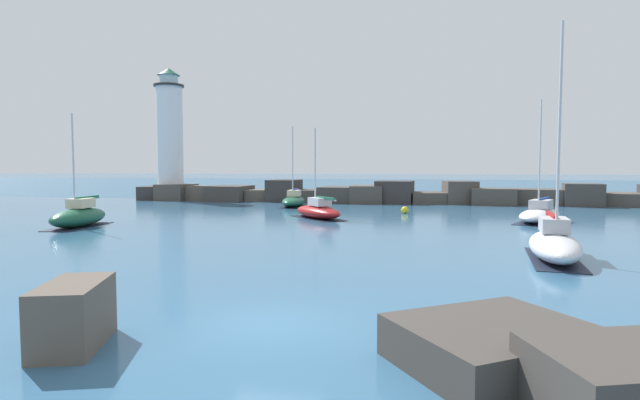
{
  "coord_description": "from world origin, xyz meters",
  "views": [
    {
      "loc": [
        3.89,
        -12.06,
        4.04
      ],
      "look_at": [
        -2.61,
        18.76,
        1.99
      ],
      "focal_mm": 28.0,
      "sensor_mm": 36.0,
      "label": 1
    }
  ],
  "objects_px": {
    "sailboat_moored_0": "(554,244)",
    "sailboat_moored_2": "(540,214)",
    "mooring_buoy_orange_near": "(405,210)",
    "sailboat_moored_3": "(294,200)",
    "sailboat_moored_4": "(79,216)",
    "lighthouse": "(170,142)",
    "sailboat_moored_1": "(318,211)"
  },
  "relations": [
    {
      "from": "sailboat_moored_0",
      "to": "sailboat_moored_2",
      "type": "bearing_deg",
      "value": 80.11
    },
    {
      "from": "sailboat_moored_0",
      "to": "mooring_buoy_orange_near",
      "type": "height_order",
      "value": "sailboat_moored_0"
    },
    {
      "from": "sailboat_moored_3",
      "to": "sailboat_moored_4",
      "type": "height_order",
      "value": "sailboat_moored_3"
    },
    {
      "from": "lighthouse",
      "to": "mooring_buoy_orange_near",
      "type": "bearing_deg",
      "value": -24.14
    },
    {
      "from": "sailboat_moored_1",
      "to": "sailboat_moored_3",
      "type": "relative_size",
      "value": 0.87
    },
    {
      "from": "sailboat_moored_2",
      "to": "sailboat_moored_4",
      "type": "bearing_deg",
      "value": -162.65
    },
    {
      "from": "lighthouse",
      "to": "sailboat_moored_2",
      "type": "xyz_separation_m",
      "value": [
        39.94,
        -18.04,
        -6.68
      ]
    },
    {
      "from": "lighthouse",
      "to": "mooring_buoy_orange_near",
      "type": "height_order",
      "value": "lighthouse"
    },
    {
      "from": "sailboat_moored_1",
      "to": "sailboat_moored_3",
      "type": "distance_m",
      "value": 12.39
    },
    {
      "from": "sailboat_moored_2",
      "to": "sailboat_moored_1",
      "type": "bearing_deg",
      "value": -176.69
    },
    {
      "from": "lighthouse",
      "to": "sailboat_moored_1",
      "type": "relative_size",
      "value": 2.28
    },
    {
      "from": "sailboat_moored_0",
      "to": "sailboat_moored_3",
      "type": "bearing_deg",
      "value": 125.42
    },
    {
      "from": "sailboat_moored_1",
      "to": "sailboat_moored_4",
      "type": "bearing_deg",
      "value": -149.02
    },
    {
      "from": "sailboat_moored_3",
      "to": "sailboat_moored_4",
      "type": "relative_size",
      "value": 1.07
    },
    {
      "from": "sailboat_moored_1",
      "to": "sailboat_moored_4",
      "type": "relative_size",
      "value": 0.94
    },
    {
      "from": "sailboat_moored_0",
      "to": "sailboat_moored_3",
      "type": "distance_m",
      "value": 32.73
    },
    {
      "from": "lighthouse",
      "to": "sailboat_moored_4",
      "type": "xyz_separation_m",
      "value": [
        8.32,
        -27.93,
        -6.54
      ]
    },
    {
      "from": "sailboat_moored_0",
      "to": "sailboat_moored_1",
      "type": "bearing_deg",
      "value": 132.25
    },
    {
      "from": "lighthouse",
      "to": "sailboat_moored_3",
      "type": "bearing_deg",
      "value": -22.98
    },
    {
      "from": "sailboat_moored_2",
      "to": "mooring_buoy_orange_near",
      "type": "height_order",
      "value": "sailboat_moored_2"
    },
    {
      "from": "sailboat_moored_2",
      "to": "sailboat_moored_3",
      "type": "xyz_separation_m",
      "value": [
        -21.81,
        10.35,
        0.04
      ]
    },
    {
      "from": "sailboat_moored_4",
      "to": "sailboat_moored_3",
      "type": "bearing_deg",
      "value": 64.13
    },
    {
      "from": "sailboat_moored_2",
      "to": "sailboat_moored_4",
      "type": "distance_m",
      "value": 33.14
    },
    {
      "from": "sailboat_moored_3",
      "to": "mooring_buoy_orange_near",
      "type": "relative_size",
      "value": 9.98
    },
    {
      "from": "sailboat_moored_4",
      "to": "sailboat_moored_0",
      "type": "bearing_deg",
      "value": -12.6
    },
    {
      "from": "sailboat_moored_4",
      "to": "sailboat_moored_2",
      "type": "bearing_deg",
      "value": 17.35
    },
    {
      "from": "lighthouse",
      "to": "sailboat_moored_1",
      "type": "xyz_separation_m",
      "value": [
        23.16,
        -19.02,
        -6.66
      ]
    },
    {
      "from": "sailboat_moored_2",
      "to": "sailboat_moored_3",
      "type": "bearing_deg",
      "value": 154.61
    },
    {
      "from": "sailboat_moored_2",
      "to": "sailboat_moored_3",
      "type": "distance_m",
      "value": 24.15
    },
    {
      "from": "sailboat_moored_1",
      "to": "sailboat_moored_3",
      "type": "height_order",
      "value": "sailboat_moored_3"
    },
    {
      "from": "mooring_buoy_orange_near",
      "to": "sailboat_moored_1",
      "type": "bearing_deg",
      "value": -139.44
    },
    {
      "from": "sailboat_moored_2",
      "to": "mooring_buoy_orange_near",
      "type": "xyz_separation_m",
      "value": [
        -10.16,
        4.7,
        -0.28
      ]
    }
  ]
}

